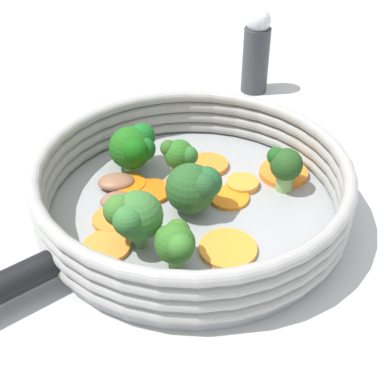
{
  "coord_description": "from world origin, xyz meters",
  "views": [
    {
      "loc": [
        0.06,
        -0.37,
        0.31
      ],
      "look_at": [
        0.0,
        0.0,
        0.03
      ],
      "focal_mm": 50.0,
      "sensor_mm": 36.0,
      "label": 1
    }
  ],
  "objects": [
    {
      "name": "mushroom_piece_0",
      "position": [
        -0.0,
        0.01,
        0.02
      ],
      "size": [
        0.04,
        0.04,
        0.01
      ],
      "primitive_type": "ellipsoid",
      "rotation": [
        0.0,
        0.0,
        3.84
      ],
      "color": "brown",
      "rests_on": "skillet"
    },
    {
      "name": "carrot_slice_9",
      "position": [
        -0.06,
        0.02,
        0.01
      ],
      "size": [
        0.04,
        0.04,
        0.01
      ],
      "primitive_type": "cylinder",
      "rotation": [
        0.0,
        0.0,
        4.34
      ],
      "color": "orange",
      "rests_on": "skillet"
    },
    {
      "name": "carrot_slice_8",
      "position": [
        0.04,
        -0.05,
        0.01
      ],
      "size": [
        0.06,
        0.06,
        0.0
      ],
      "primitive_type": "cylinder",
      "rotation": [
        0.0,
        0.0,
        1.12
      ],
      "color": "orange",
      "rests_on": "skillet"
    },
    {
      "name": "skillet",
      "position": [
        0.0,
        0.0,
        0.01
      ],
      "size": [
        0.26,
        0.26,
        0.01
      ],
      "primitive_type": "cylinder",
      "color": "#939699",
      "rests_on": "ground_plane"
    },
    {
      "name": "carrot_slice_4",
      "position": [
        -0.02,
        0.02,
        0.01
      ],
      "size": [
        0.04,
        0.04,
        0.01
      ],
      "primitive_type": "cylinder",
      "rotation": [
        0.0,
        0.0,
        4.1
      ],
      "color": "orange",
      "rests_on": "skillet"
    },
    {
      "name": "carrot_slice_10",
      "position": [
        -0.06,
        -0.03,
        0.01
      ],
      "size": [
        0.04,
        0.04,
        0.0
      ],
      "primitive_type": "cylinder",
      "rotation": [
        0.0,
        0.0,
        3.48
      ],
      "color": "orange",
      "rests_on": "skillet"
    },
    {
      "name": "ground_plane",
      "position": [
        0.0,
        0.0,
        0.0
      ],
      "size": [
        4.0,
        4.0,
        0.0
      ],
      "primitive_type": "plane",
      "color": "#B5B8B8"
    },
    {
      "name": "broccoli_floret_2",
      "position": [
        0.0,
        -0.01,
        0.04
      ],
      "size": [
        0.05,
        0.04,
        0.05
      ],
      "color": "#6F8F4C",
      "rests_on": "skillet"
    },
    {
      "name": "carrot_slice_1",
      "position": [
        -0.05,
        -0.02,
        0.01
      ],
      "size": [
        0.05,
        0.05,
        0.0
      ],
      "primitive_type": "cylinder",
      "rotation": [
        0.0,
        0.0,
        3.82
      ],
      "color": "#F6953C",
      "rests_on": "skillet"
    },
    {
      "name": "broccoli_floret_5",
      "position": [
        -0.06,
        0.05,
        0.04
      ],
      "size": [
        0.05,
        0.05,
        0.04
      ],
      "color": "#89AF63",
      "rests_on": "skillet"
    },
    {
      "name": "carrot_slice_7",
      "position": [
        0.08,
        0.06,
        0.01
      ],
      "size": [
        0.07,
        0.07,
        0.01
      ],
      "primitive_type": "cylinder",
      "rotation": [
        0.0,
        0.0,
        2.37
      ],
      "color": "orange",
      "rests_on": "skillet"
    },
    {
      "name": "skillet_rivet_right",
      "position": [
        -0.05,
        -0.11,
        0.02
      ],
      "size": [
        0.01,
        0.01,
        0.01
      ],
      "primitive_type": "sphere",
      "color": "#969A9B",
      "rests_on": "skillet"
    },
    {
      "name": "mushroom_piece_2",
      "position": [
        -0.07,
        -0.01,
        0.02
      ],
      "size": [
        0.04,
        0.03,
        0.01
      ],
      "primitive_type": "ellipsoid",
      "rotation": [
        0.0,
        0.0,
        3.72
      ],
      "color": "#8A5C46",
      "rests_on": "skillet"
    },
    {
      "name": "carrot_slice_5",
      "position": [
        0.03,
        0.01,
        0.01
      ],
      "size": [
        0.05,
        0.05,
        0.0
      ],
      "primitive_type": "cylinder",
      "rotation": [
        0.0,
        0.0,
        4.21
      ],
      "color": "orange",
      "rests_on": "skillet"
    },
    {
      "name": "salt_shaker",
      "position": [
        0.04,
        0.26,
        0.05
      ],
      "size": [
        0.03,
        0.03,
        0.1
      ],
      "color": "#333338",
      "rests_on": "ground_plane"
    },
    {
      "name": "skillet_rim_wall",
      "position": [
        0.0,
        0.0,
        0.03
      ],
      "size": [
        0.28,
        0.28,
        0.05
      ],
      "color": "#9A9996",
      "rests_on": "skillet"
    },
    {
      "name": "broccoli_floret_0",
      "position": [
        0.08,
        0.04,
        0.04
      ],
      "size": [
        0.03,
        0.03,
        0.04
      ],
      "color": "#87AF60",
      "rests_on": "skillet"
    },
    {
      "name": "broccoli_floret_3",
      "position": [
        0.0,
        -0.08,
        0.04
      ],
      "size": [
        0.03,
        0.04,
        0.04
      ],
      "color": "#6F974A",
      "rests_on": "skillet"
    },
    {
      "name": "carrot_slice_0",
      "position": [
        -0.06,
        -0.07,
        0.01
      ],
      "size": [
        0.05,
        0.05,
        0.0
      ],
      "primitive_type": "cylinder",
      "rotation": [
        0.0,
        0.0,
        5.97
      ],
      "color": "orange",
      "rests_on": "skillet"
    },
    {
      "name": "carrot_slice_6",
      "position": [
        0.04,
        0.04,
        0.01
      ],
      "size": [
        0.04,
        0.04,
        0.01
      ],
      "primitive_type": "cylinder",
      "rotation": [
        0.0,
        0.0,
        3.4
      ],
      "color": "orange",
      "rests_on": "skillet"
    },
    {
      "name": "skillet_rivet_left",
      "position": [
        -0.11,
        -0.07,
        0.02
      ],
      "size": [
        0.01,
        0.01,
        0.01
      ],
      "primitive_type": "sphere",
      "color": "#919898",
      "rests_on": "skillet"
    },
    {
      "name": "broccoli_floret_1",
      "position": [
        -0.02,
        0.04,
        0.04
      ],
      "size": [
        0.04,
        0.03,
        0.04
      ],
      "color": "#7BA86C",
      "rests_on": "skillet"
    },
    {
      "name": "mushroom_piece_1",
      "position": [
        -0.07,
        0.02,
        0.02
      ],
      "size": [
        0.04,
        0.03,
        0.01
      ],
      "primitive_type": "ellipsoid",
      "rotation": [
        0.0,
        0.0,
        0.3
      ],
      "color": "#8D5D42",
      "rests_on": "skillet"
    },
    {
      "name": "broccoli_floret_4",
      "position": [
        -0.04,
        -0.06,
        0.04
      ],
      "size": [
        0.05,
        0.05,
        0.05
      ],
      "color": "#618E54",
      "rests_on": "skillet"
    },
    {
      "name": "carrot_slice_3",
      "position": [
        -0.04,
        0.01,
        0.01
      ],
      "size": [
        0.05,
        0.05,
        0.0
      ],
      "primitive_type": "cylinder",
      "rotation": [
        0.0,
        0.0,
        1.3
      ],
      "color": "orange",
      "rests_on": "skillet"
    },
    {
      "name": "carrot_slice_2",
      "position": [
        0.01,
        0.06,
        0.01
      ],
      "size": [
        0.04,
        0.04,
        0.01
      ],
      "primitive_type": "cylinder",
      "rotation": [
        0.0,
        0.0,
        3.05
      ],
      "color": "orange",
      "rests_on": "skillet"
    }
  ]
}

